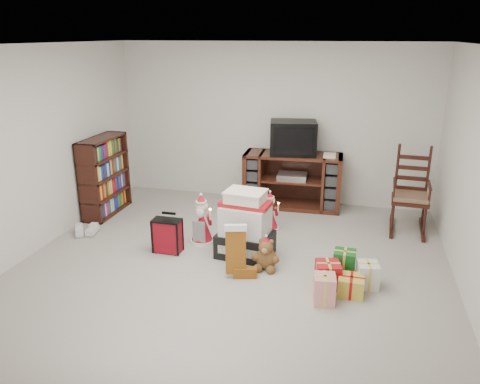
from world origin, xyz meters
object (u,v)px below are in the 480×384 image
Objects in this scene: gift_pile at (245,228)px; sneaker_pair at (86,231)px; gift_cluster at (342,278)px; tv_stand at (292,181)px; teddy_bear at (266,256)px; bookshelf at (105,177)px; crt_television at (293,138)px; red_suitcase at (167,236)px; rocking_chair at (409,200)px; santa_figurine at (270,215)px; mrs_claus_figurine at (202,224)px.

sneaker_pair is at bearing -175.16° from gift_pile.
gift_pile is 1.32m from gift_cluster.
teddy_bear is (0.02, -2.14, -0.26)m from tv_stand.
crt_television is (2.67, 0.97, 0.54)m from bookshelf.
teddy_bear is at bearing -5.62° from red_suitcase.
rocking_chair reaches higher than gift_pile.
bookshelf is 1.81m from red_suitcase.
teddy_bear reaches higher than gift_cluster.
rocking_chair is 2.16× the size of santa_figurine.
tv_stand is 2.39m from red_suitcase.
teddy_bear is 0.46× the size of gift_cluster.
tv_stand is 4.21× the size of sneaker_pair.
sneaker_pair is (-2.57, 0.34, -0.12)m from teddy_bear.
crt_television is (0.15, 1.00, 0.89)m from santa_figurine.
red_suitcase is 0.77× the size of mrs_claus_figurine.
red_suitcase is at bearing -137.15° from santa_figurine.
teddy_bear is (1.28, -0.12, -0.06)m from red_suitcase.
gift_cluster is at bearing -22.07° from mrs_claus_figurine.
red_suitcase is 0.67× the size of crt_television.
sneaker_pair is at bearing -80.77° from bookshelf.
tv_stand is 1.89m from gift_pile.
rocking_chair is 1.91m from crt_television.
red_suitcase reaches higher than gift_cluster.
red_suitcase is 2.53m from crt_television.
rocking_chair is at bearing 23.93° from mrs_claus_figurine.
crt_television is at bearing 60.63° from mrs_claus_figurine.
mrs_claus_figurine is 1.85× the size of sneaker_pair.
gift_pile is 0.89m from santa_figurine.
bookshelf is 3.25× the size of sneaker_pair.
gift_pile is 2.03m from crt_television.
santa_figurine is at bearing -4.70° from sneaker_pair.
red_suitcase is at bearing -164.54° from gift_pile.
red_suitcase is at bearing -36.18° from bookshelf.
crt_television is at bearing 20.00° from bookshelf.
rocking_chair is 4.48m from sneaker_pair.
bookshelf is 1.90m from mrs_claus_figurine.
teddy_bear is 2.60m from sneaker_pair.
gift_pile is 1.24× the size of mrs_claus_figurine.
sneaker_pair is 0.44× the size of gift_cluster.
santa_figurine is at bearing 87.83° from gift_pile.
sneaker_pair is (-1.62, -0.16, -0.21)m from mrs_claus_figurine.
gift_pile is 1.61× the size of red_suitcase.
rocking_chair is 1.58× the size of crt_television.
mrs_claus_figurine is (-0.94, -1.64, -0.17)m from tv_stand.
gift_pile is at bearing -108.79° from crt_television.
red_suitcase is 0.91× the size of santa_figurine.
mrs_claus_figurine reaches higher than sneaker_pair.
rocking_chair is 2.37× the size of red_suitcase.
bookshelf is 1.76× the size of mrs_claus_figurine.
sneaker_pair is at bearing -161.59° from santa_figurine.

